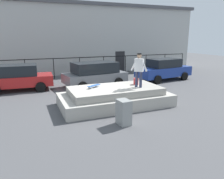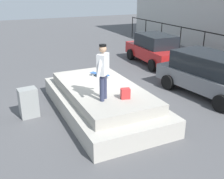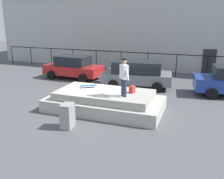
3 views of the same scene
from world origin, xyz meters
The scene contains 8 objects.
ground_plane centered at (0.00, 0.00, 0.00)m, with size 60.00×60.00×0.00m, color #4C4C4F.
concrete_ledge centered at (0.83, -0.38, 0.43)m, with size 5.53×2.85×0.94m.
skateboarder centered at (1.93, -0.80, 1.92)m, with size 0.67×0.68×1.70m.
skateboard centered at (-0.18, -0.04, 1.04)m, with size 0.80×0.59×0.12m.
backpack centered at (2.13, -0.15, 1.10)m, with size 0.28×0.20×0.33m, color red.
car_red_sedan_near centered at (-3.73, 4.90, 0.85)m, with size 4.31×2.24×1.67m.
car_grey_hatchback_mid centered at (1.24, 4.22, 0.90)m, with size 4.53×2.63×1.69m.
utility_box centered at (0.17, -2.80, 0.51)m, with size 0.44×0.60×1.02m, color gray.
Camera 2 is at (8.89, -3.80, 4.18)m, focal length 43.10 mm.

